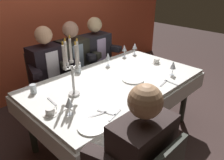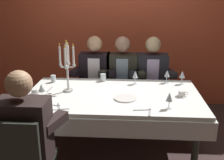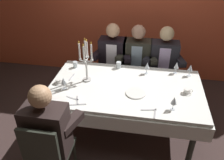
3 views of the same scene
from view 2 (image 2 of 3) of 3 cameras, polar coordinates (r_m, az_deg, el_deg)
ground_plane at (r=3.34m, az=0.19°, el=-14.88°), size 12.00×12.00×0.00m
back_wall at (r=4.50m, az=1.58°, el=11.93°), size 6.00×0.12×2.70m
dining_table at (r=3.05m, az=0.21°, el=-5.00°), size 1.94×1.14×0.74m
candelabra at (r=3.05m, az=-9.29°, el=2.58°), size 0.19×0.19×0.58m
dinner_plate_0 at (r=2.74m, az=-15.67°, el=-5.61°), size 0.23×0.23×0.01m
dinner_plate_1 at (r=2.88m, az=2.83°, el=-3.79°), size 0.24×0.24×0.01m
wine_glass_0 at (r=3.41m, az=14.39°, el=1.07°), size 0.07×0.07×0.16m
wine_glass_1 at (r=2.94m, az=-14.43°, el=-1.64°), size 0.07×0.07×0.16m
wine_glass_2 at (r=2.65m, az=11.85°, el=-3.55°), size 0.07×0.07×0.16m
wine_glass_3 at (r=3.42m, az=11.38°, el=1.32°), size 0.07×0.07×0.16m
wine_glass_4 at (r=3.32m, az=4.84°, el=1.07°), size 0.07×0.07×0.16m
water_tumbler_0 at (r=3.44m, az=-1.87°, el=0.52°), size 0.07×0.07×0.09m
water_tumbler_1 at (r=3.47m, az=-12.10°, el=0.26°), size 0.06×0.06×0.09m
coffee_cup_0 at (r=3.10m, az=-15.71°, el=-2.44°), size 0.13×0.12×0.06m
coffee_cup_1 at (r=3.03m, az=14.30°, el=-2.83°), size 0.13×0.12×0.06m
fork_0 at (r=2.78m, az=-12.30°, el=-5.07°), size 0.17×0.06×0.01m
spoon_1 at (r=2.73m, az=-11.01°, el=-5.37°), size 0.07×0.17×0.01m
fork_2 at (r=3.22m, az=-12.76°, el=-1.89°), size 0.04×0.17×0.01m
fork_3 at (r=2.62m, az=6.26°, el=-6.20°), size 0.17×0.05×0.01m
knife_4 at (r=2.66m, az=-10.88°, el=-6.02°), size 0.19×0.07×0.01m
fork_5 at (r=2.58m, az=7.88°, el=-6.66°), size 0.03×0.17×0.01m
seated_diner_0 at (r=2.36m, az=-17.91°, el=-10.05°), size 0.63×0.48×1.24m
seated_diner_1 at (r=3.88m, az=-3.52°, el=1.72°), size 0.63×0.48×1.24m
seated_diner_2 at (r=3.85m, az=2.16°, el=1.62°), size 0.63×0.48×1.24m
seated_diner_3 at (r=3.86m, az=8.29°, el=1.49°), size 0.63×0.48×1.24m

